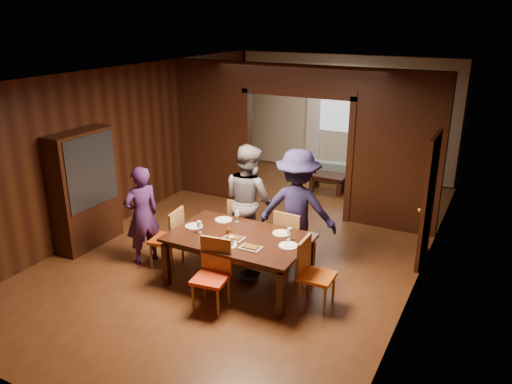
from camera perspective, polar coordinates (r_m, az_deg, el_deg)
The scene contains 32 objects.
floor at distance 8.90m, azimuth 0.39°, elevation -5.45°, with size 9.00×9.00×0.00m, color #512D16.
ceiling at distance 8.10m, azimuth 0.43°, elevation 13.45°, with size 5.50×9.00×0.02m, color silver.
room_walls at distance 10.03m, azimuth 5.38°, elevation 6.51°, with size 5.52×9.01×2.90m.
person_purple at distance 8.05m, azimuth -12.91°, elevation -2.62°, with size 0.58×0.38×1.59m, color #3B1E57.
person_grey at distance 8.09m, azimuth -0.86°, elevation -0.94°, with size 0.90×0.70×1.86m, color #57585F.
person_navy at distance 7.71m, azimuth 4.75°, elevation -1.96°, with size 1.22×0.70×1.89m, color #1E1B45.
sofa at distance 12.10m, azimuth 9.32°, elevation 2.51°, with size 1.73×0.67×0.50m, color #8DB0B9.
serving_bowl at distance 7.29m, azimuth -0.81°, elevation -4.47°, with size 0.32×0.32×0.08m, color black.
dining_table at distance 7.39m, azimuth -1.93°, elevation -7.75°, with size 2.00×1.24×0.76m, color black.
coffee_table at distance 11.30m, azimuth 8.20°, elevation 1.03°, with size 0.80×0.50×0.40m, color black.
chair_left at distance 7.94m, azimuth -10.24°, elevation -5.18°, with size 0.44×0.44×0.97m, color #BE4511, non-canonical shape.
chair_right at distance 6.84m, azimuth 7.03°, elevation -9.31°, with size 0.44×0.44×0.97m, color orange, non-canonical shape.
chair_far_l at distance 8.25m, azimuth -1.15°, elevation -3.87°, with size 0.44×0.44×0.97m, color orange, non-canonical shape.
chair_far_r at distance 7.83m, azimuth 4.14°, elevation -5.27°, with size 0.44×0.44×0.97m, color #EE4916, non-canonical shape.
chair_near at distance 6.76m, azimuth -5.23°, elevation -9.60°, with size 0.44×0.44×0.97m, color red, non-canonical shape.
hutch at distance 8.85m, azimuth -18.97°, elevation 0.27°, with size 0.40×1.20×2.00m, color black.
door_right at distance 8.19m, azimuth 19.12°, elevation -0.92°, with size 0.06×0.90×2.10m, color black.
window_far at distance 12.35m, azimuth 10.02°, elevation 9.74°, with size 1.20×0.03×1.30m, color silver.
curtain_left at distance 12.64m, azimuth 6.58°, elevation 8.06°, with size 0.35×0.06×2.40m, color white.
curtain_right at distance 12.19m, azimuth 13.21°, elevation 7.23°, with size 0.35×0.06×2.40m, color white.
plate_left at distance 7.59m, azimuth -7.10°, elevation -3.89°, with size 0.27×0.27×0.01m, color silver.
plate_far_l at distance 7.78m, azimuth -3.72°, elevation -3.18°, with size 0.27×0.27×0.01m, color white.
plate_far_r at distance 7.31m, azimuth 2.96°, elevation -4.73°, with size 0.27×0.27×0.01m, color white.
plate_right at distance 6.94m, azimuth 3.72°, elevation -6.13°, with size 0.27×0.27×0.01m, color white.
plate_near at distance 6.95m, azimuth -3.30°, elevation -6.08°, with size 0.27×0.27×0.01m, color white.
platter_a at distance 7.14m, azimuth -2.54°, elevation -5.23°, with size 0.30×0.20×0.04m, color gray.
platter_b at distance 6.86m, azimuth -0.64°, elevation -6.32°, with size 0.30×0.20×0.04m, color gray.
wineglass_left at distance 7.34m, azimuth -6.50°, elevation -3.99°, with size 0.08×0.08×0.18m, color silver, non-canonical shape.
wineglass_far at distance 7.68m, azimuth -2.18°, elevation -2.77°, with size 0.08×0.08×0.18m, color silver, non-canonical shape.
wineglass_right at distance 7.09m, azimuth 3.84°, elevation -4.81°, with size 0.08×0.08×0.18m, color silver, non-canonical shape.
tumbler at distance 6.91m, azimuth -2.79°, elevation -5.64°, with size 0.07×0.07×0.14m, color silver.
condiment_jar at distance 7.25m, azimuth -3.14°, elevation -4.51°, with size 0.08×0.08×0.11m, color #4B2911, non-canonical shape.
Camera 1 is at (3.68, -7.16, 3.80)m, focal length 35.00 mm.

